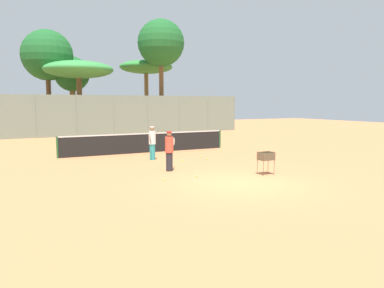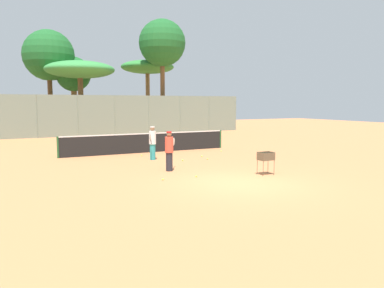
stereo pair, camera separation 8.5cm
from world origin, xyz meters
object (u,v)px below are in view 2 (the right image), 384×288
Objects in this scene: tennis_net at (148,142)px; player_white_outfit at (169,150)px; ball_cart at (266,158)px; player_red_cap at (152,142)px.

player_white_outfit is at bearing -101.94° from tennis_net.
player_white_outfit reaches higher than ball_cart.
player_red_cap is at bearing 35.48° from player_white_outfit.
player_white_outfit is at bearing 140.86° from ball_cart.
player_white_outfit is 0.99× the size of player_red_cap.
ball_cart is (1.72, -8.00, 0.08)m from tennis_net.
player_red_cap reaches higher than tennis_net.
player_white_outfit is (-1.19, -5.63, 0.26)m from tennis_net.
player_white_outfit is 3.09m from player_red_cap.
tennis_net is 5.91× the size of player_red_cap.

